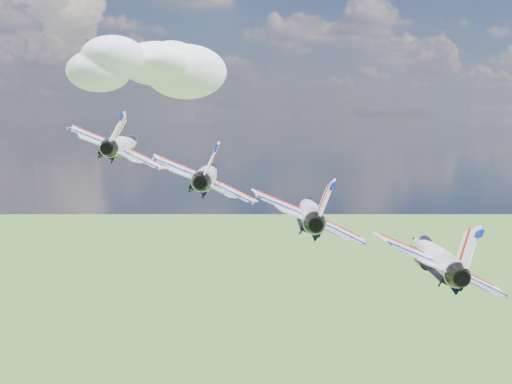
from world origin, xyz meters
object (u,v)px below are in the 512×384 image
object	(u,v)px
jet_2	(309,211)
jet_0	(123,145)
jet_1	(208,175)
jet_3	(433,255)

from	to	relation	value
jet_2	jet_0	bearing A→B (deg)	147.72
jet_1	jet_3	world-z (taller)	jet_1
jet_0	jet_2	distance (m)	26.23
jet_0	jet_3	distance (m)	39.35
jet_0	jet_2	size ratio (longest dim) A/B	1.00
jet_1	jet_3	size ratio (longest dim) A/B	1.00
jet_0	jet_2	world-z (taller)	jet_0
jet_0	jet_3	bearing A→B (deg)	-32.28
jet_2	jet_3	size ratio (longest dim) A/B	1.00
jet_1	jet_0	bearing A→B (deg)	147.72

